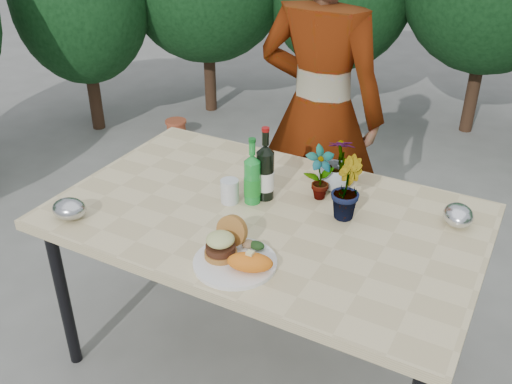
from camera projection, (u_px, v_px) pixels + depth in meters
The scene contains 18 objects.
ground at pixel (265, 355), 2.55m from camera, with size 80.00×80.00×0.00m, color slate.
patio_table at pixel (266, 225), 2.20m from camera, with size 1.60×1.00×0.75m.
shrub_hedge at pixel (418, 26), 3.08m from camera, with size 7.00×5.13×2.17m.
dinner_plate at pixel (235, 262), 1.89m from camera, with size 0.28×0.28×0.01m, color white.
burger_stack at pixel (223, 242), 1.90m from camera, with size 0.11×0.16×0.11m.
sweet_potato at pixel (250, 262), 1.82m from camera, with size 0.15×0.08×0.06m, color orange.
grilled_veg at pixel (253, 245), 1.94m from camera, with size 0.08×0.05×0.03m.
wine_bottle at pixel (265, 173), 2.22m from camera, with size 0.07×0.07×0.30m.
sparkling_water at pixel (252, 179), 2.19m from camera, with size 0.07×0.07×0.27m.
plastic_cup at pixel (230, 191), 2.22m from camera, with size 0.07×0.07×0.10m, color silver.
seedling_left at pixel (320, 173), 2.21m from camera, with size 0.12×0.08×0.22m, color #316121.
seedling_mid at pixel (346, 188), 2.10m from camera, with size 0.13×0.11×0.24m, color #2B6021.
seedling_right at pixel (341, 161), 2.33m from camera, with size 0.11×0.11×0.20m, color #2A5B1F.
blue_bowl at pixel (334, 178), 2.31m from camera, with size 0.13×0.13×0.11m, color silver.
foil_packet_left at pixel (69, 209), 2.12m from camera, with size 0.13×0.11×0.08m, color #B0B3B7.
foil_packet_right at pixel (458, 215), 2.08m from camera, with size 0.13×0.11×0.08m, color silver.
person at pixel (320, 113), 2.73m from camera, with size 0.63×0.41×1.73m, color #8C5C46.
terracotta_pot at pixel (176, 128), 4.57m from camera, with size 0.17×0.17×0.14m.
Camera 1 is at (0.85, -1.64, 1.90)m, focal length 40.00 mm.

